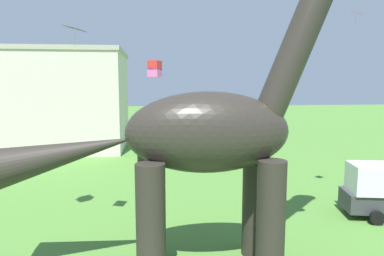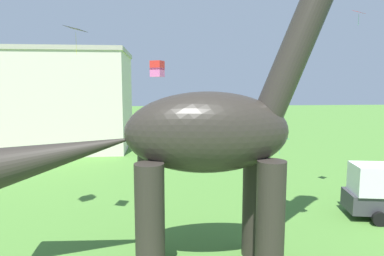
% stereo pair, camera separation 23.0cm
% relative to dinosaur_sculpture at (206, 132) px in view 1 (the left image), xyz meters
% --- Properties ---
extents(dinosaur_sculpture, '(15.56, 3.30, 16.27)m').
position_rel_dinosaur_sculpture_xyz_m(dinosaur_sculpture, '(0.00, 0.00, 0.00)').
color(dinosaur_sculpture, '#2D2823').
rests_on(dinosaur_sculpture, ground_plane).
extents(kite_mid_right, '(1.21, 1.21, 1.29)m').
position_rel_dinosaur_sculpture_xyz_m(kite_mid_right, '(-1.99, 14.61, 3.20)').
color(kite_mid_right, red).
extents(kite_high_right, '(1.15, 1.31, 1.40)m').
position_rel_dinosaur_sculpture_xyz_m(kite_high_right, '(6.78, 10.01, -1.81)').
color(kite_high_right, '#19B2B7').
extents(kite_near_high, '(0.95, 1.15, 1.25)m').
position_rel_dinosaur_sculpture_xyz_m(kite_near_high, '(-5.67, 3.11, 4.47)').
color(kite_near_high, black).
extents(kite_high_left, '(0.84, 0.79, 0.89)m').
position_rel_dinosaur_sculpture_xyz_m(kite_high_left, '(10.34, 6.91, 6.31)').
color(kite_high_left, red).
extents(background_building_block, '(17.65, 12.98, 11.93)m').
position_rel_dinosaur_sculpture_xyz_m(background_building_block, '(-14.46, 30.15, 0.09)').
color(background_building_block, beige).
rests_on(background_building_block, ground_plane).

